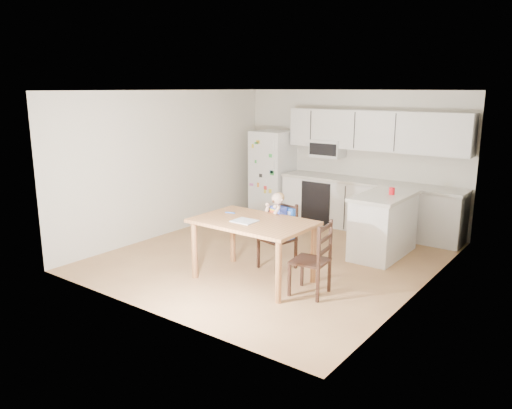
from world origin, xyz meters
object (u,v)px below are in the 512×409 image
object	(u,v)px
chair_booster	(280,222)
chair_side	(317,254)
refrigerator	(273,173)
kitchen_island	(384,224)
dining_table	(253,229)
red_cup	(392,191)

from	to	relation	value
chair_booster	chair_side	world-z (taller)	chair_booster
refrigerator	kitchen_island	world-z (taller)	refrigerator
refrigerator	chair_side	distance (m)	4.18
chair_side	dining_table	bearing A→B (deg)	-93.43
refrigerator	chair_booster	bearing A→B (deg)	-53.31
dining_table	chair_side	distance (m)	0.96
red_cup	dining_table	size ratio (longest dim) A/B	0.07
refrigerator	chair_booster	world-z (taller)	refrigerator
kitchen_island	chair_side	bearing A→B (deg)	-91.17
dining_table	kitchen_island	bearing A→B (deg)	64.14
red_cup	chair_side	xyz separation A→B (m)	(-0.13, -1.98, -0.49)
red_cup	chair_booster	size ratio (longest dim) A/B	0.10
dining_table	red_cup	bearing A→B (deg)	62.17
kitchen_island	red_cup	world-z (taller)	red_cup
kitchen_island	dining_table	distance (m)	2.27
red_cup	chair_side	bearing A→B (deg)	-93.88
kitchen_island	dining_table	bearing A→B (deg)	-115.86
dining_table	refrigerator	bearing A→B (deg)	120.78
red_cup	chair_booster	xyz separation A→B (m)	(-1.07, -1.43, -0.35)
kitchen_island	chair_side	xyz separation A→B (m)	(-0.04, -1.97, 0.05)
chair_booster	chair_side	xyz separation A→B (m)	(0.93, -0.55, -0.14)
refrigerator	chair_side	world-z (taller)	refrigerator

